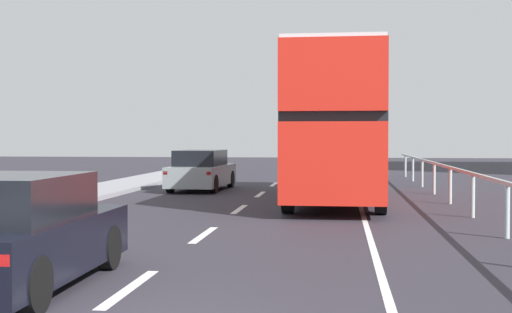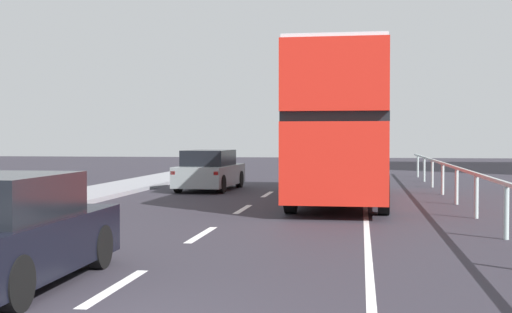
% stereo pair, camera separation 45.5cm
% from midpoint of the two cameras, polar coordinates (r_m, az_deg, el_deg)
% --- Properties ---
extents(lane_paint_markings, '(3.38, 46.00, 0.01)m').
position_cam_midpoint_polar(lane_paint_markings, '(15.04, 5.07, -5.79)').
color(lane_paint_markings, silver).
rests_on(lane_paint_markings, ground).
extents(bridge_side_railing, '(0.10, 42.00, 1.09)m').
position_cam_midpoint_polar(bridge_side_railing, '(15.92, 19.05, -2.29)').
color(bridge_side_railing, '#AABBBA').
rests_on(bridge_side_railing, ground).
extents(double_decker_bus_red, '(2.73, 10.47, 4.31)m').
position_cam_midpoint_polar(double_decker_bus_red, '(21.45, 7.60, 2.58)').
color(double_decker_bus_red, red).
rests_on(double_decker_bus_red, ground).
extents(hatchback_car_near, '(1.84, 4.06, 1.45)m').
position_cam_midpoint_polar(hatchback_car_near, '(9.67, -18.45, -5.85)').
color(hatchback_car_near, black).
rests_on(hatchback_car_near, ground).
extents(sedan_car_ahead, '(1.90, 4.37, 1.46)m').
position_cam_midpoint_polar(sedan_car_ahead, '(25.85, -3.22, -1.16)').
color(sedan_car_ahead, gray).
rests_on(sedan_car_ahead, ground).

